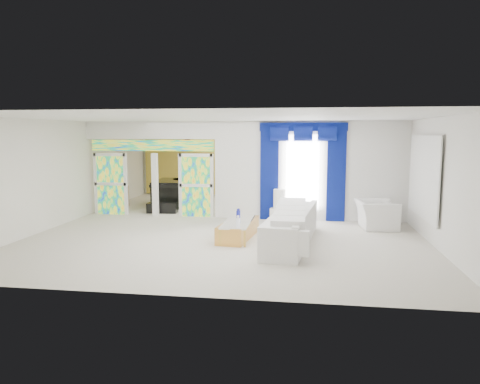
% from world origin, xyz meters
% --- Properties ---
extents(floor, '(12.00, 12.00, 0.00)m').
position_xyz_m(floor, '(0.00, 0.00, 0.00)').
color(floor, '#B7AF9E').
rests_on(floor, ground).
extents(dividing_wall, '(5.70, 0.18, 3.00)m').
position_xyz_m(dividing_wall, '(2.15, 1.00, 1.50)').
color(dividing_wall, white).
rests_on(dividing_wall, ground).
extents(dividing_header, '(4.30, 0.18, 0.55)m').
position_xyz_m(dividing_header, '(-2.85, 1.00, 2.73)').
color(dividing_header, white).
rests_on(dividing_header, dividing_wall).
extents(stained_panel_left, '(0.95, 0.04, 2.00)m').
position_xyz_m(stained_panel_left, '(-4.28, 1.00, 1.00)').
color(stained_panel_left, '#994C3F').
rests_on(stained_panel_left, ground).
extents(stained_panel_right, '(0.95, 0.04, 2.00)m').
position_xyz_m(stained_panel_right, '(-1.42, 1.00, 1.00)').
color(stained_panel_right, '#994C3F').
rests_on(stained_panel_right, ground).
extents(stained_transom, '(4.00, 0.05, 0.35)m').
position_xyz_m(stained_transom, '(-2.85, 1.00, 2.25)').
color(stained_transom, '#994C3F').
rests_on(stained_transom, dividing_header).
extents(window_pane, '(1.00, 0.02, 2.30)m').
position_xyz_m(window_pane, '(1.90, 0.90, 1.45)').
color(window_pane, white).
rests_on(window_pane, dividing_wall).
extents(blue_drape_left, '(0.55, 0.10, 2.80)m').
position_xyz_m(blue_drape_left, '(0.90, 0.87, 1.40)').
color(blue_drape_left, '#05034A').
rests_on(blue_drape_left, ground).
extents(blue_drape_right, '(0.55, 0.10, 2.80)m').
position_xyz_m(blue_drape_right, '(2.90, 0.87, 1.40)').
color(blue_drape_right, '#05034A').
rests_on(blue_drape_right, ground).
extents(blue_pelmet, '(2.60, 0.12, 0.25)m').
position_xyz_m(blue_pelmet, '(1.90, 0.87, 2.82)').
color(blue_pelmet, '#05034A').
rests_on(blue_pelmet, dividing_wall).
extents(wall_mirror, '(0.04, 2.70, 1.90)m').
position_xyz_m(wall_mirror, '(4.94, -1.00, 1.55)').
color(wall_mirror, white).
rests_on(wall_mirror, ground).
extents(gold_curtains, '(9.70, 0.12, 2.90)m').
position_xyz_m(gold_curtains, '(0.00, 5.90, 1.50)').
color(gold_curtains, '#B17C2A').
rests_on(gold_curtains, ground).
extents(white_sofa, '(1.27, 3.93, 0.74)m').
position_xyz_m(white_sofa, '(1.69, -2.05, 0.37)').
color(white_sofa, white).
rests_on(white_sofa, ground).
extents(coffee_table, '(0.86, 1.98, 0.43)m').
position_xyz_m(coffee_table, '(0.34, -1.75, 0.21)').
color(coffee_table, gold).
rests_on(coffee_table, ground).
extents(console_table, '(1.17, 0.51, 0.38)m').
position_xyz_m(console_table, '(1.52, 0.70, 0.19)').
color(console_table, white).
rests_on(console_table, ground).
extents(table_lamp, '(0.36, 0.36, 0.58)m').
position_xyz_m(table_lamp, '(1.22, 0.70, 0.67)').
color(table_lamp, white).
rests_on(table_lamp, console_table).
extents(armchair, '(1.14, 1.28, 0.77)m').
position_xyz_m(armchair, '(3.96, -0.03, 0.39)').
color(armchair, white).
rests_on(armchair, ground).
extents(grand_piano, '(1.53, 1.94, 0.93)m').
position_xyz_m(grand_piano, '(-2.72, 3.10, 0.47)').
color(grand_piano, black).
rests_on(grand_piano, ground).
extents(piano_bench, '(1.01, 0.45, 0.33)m').
position_xyz_m(piano_bench, '(-2.72, 1.50, 0.16)').
color(piano_bench, black).
rests_on(piano_bench, ground).
extents(tv_console, '(0.52, 0.47, 0.74)m').
position_xyz_m(tv_console, '(-4.66, 2.56, 0.37)').
color(tv_console, tan).
rests_on(tv_console, ground).
extents(chandelier, '(0.60, 0.60, 0.60)m').
position_xyz_m(chandelier, '(-2.30, 3.40, 2.65)').
color(chandelier, gold).
rests_on(chandelier, ceiling).
extents(decanters, '(0.20, 0.98, 0.26)m').
position_xyz_m(decanters, '(0.33, -1.71, 0.53)').
color(decanters, white).
rests_on(decanters, coffee_table).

